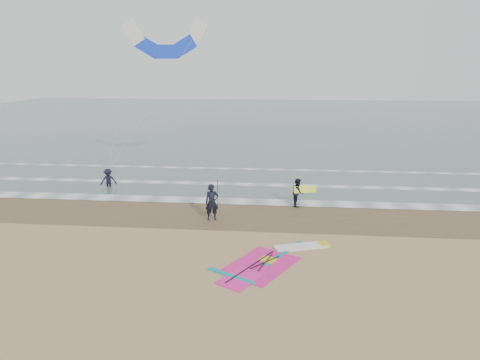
# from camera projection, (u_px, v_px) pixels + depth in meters

# --- Properties ---
(ground) EXTENTS (120.00, 120.00, 0.00)m
(ground) POSITION_uv_depth(u_px,v_px,m) (273.00, 265.00, 17.36)
(ground) COLOR tan
(ground) RESTS_ON ground
(sea_water) EXTENTS (120.00, 80.00, 0.02)m
(sea_water) POSITION_uv_depth(u_px,v_px,m) (279.00, 120.00, 63.53)
(sea_water) COLOR #47605E
(sea_water) RESTS_ON ground
(wet_sand_band) EXTENTS (120.00, 5.00, 0.01)m
(wet_sand_band) POSITION_uv_depth(u_px,v_px,m) (275.00, 215.00, 23.13)
(wet_sand_band) COLOR brown
(wet_sand_band) RESTS_ON ground
(foam_waterline) EXTENTS (120.00, 9.15, 0.02)m
(foam_waterline) POSITION_uv_depth(u_px,v_px,m) (276.00, 192.00, 27.40)
(foam_waterline) COLOR white
(foam_waterline) RESTS_ON ground
(windsurf_rig) EXTENTS (5.13, 4.86, 0.12)m
(windsurf_rig) POSITION_uv_depth(u_px,v_px,m) (273.00, 260.00, 17.73)
(windsurf_rig) COLOR white
(windsurf_rig) RESTS_ON ground
(person_standing) EXTENTS (0.81, 0.65, 1.93)m
(person_standing) POSITION_uv_depth(u_px,v_px,m) (212.00, 202.00, 22.21)
(person_standing) COLOR black
(person_standing) RESTS_ON ground
(person_walking) EXTENTS (0.64, 0.81, 1.63)m
(person_walking) POSITION_uv_depth(u_px,v_px,m) (298.00, 192.00, 24.48)
(person_walking) COLOR black
(person_walking) RESTS_ON ground
(person_wading) EXTENTS (1.18, 0.90, 1.62)m
(person_wading) POSITION_uv_depth(u_px,v_px,m) (108.00, 176.00, 28.27)
(person_wading) COLOR black
(person_wading) RESTS_ON ground
(held_pole) EXTENTS (0.17, 0.86, 1.82)m
(held_pole) POSITION_uv_depth(u_px,v_px,m) (217.00, 194.00, 22.07)
(held_pole) COLOR black
(held_pole) RESTS_ON ground
(carried_kiteboard) EXTENTS (1.30, 0.51, 0.39)m
(carried_kiteboard) POSITION_uv_depth(u_px,v_px,m) (305.00, 189.00, 24.30)
(carried_kiteboard) COLOR yellow
(carried_kiteboard) RESTS_ON ground
(surf_kite) EXTENTS (6.46, 2.99, 9.86)m
(surf_kite) POSITION_uv_depth(u_px,v_px,m) (165.00, 42.00, 28.54)
(surf_kite) COLOR white
(surf_kite) RESTS_ON ground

